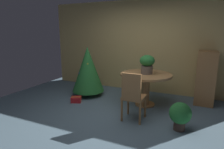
# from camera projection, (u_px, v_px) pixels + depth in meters

# --- Properties ---
(ground_plane) EXTENTS (6.60, 6.60, 0.00)m
(ground_plane) POSITION_uv_depth(u_px,v_px,m) (113.00, 120.00, 3.89)
(ground_plane) COLOR slate
(back_wall_panel) EXTENTS (6.00, 0.10, 2.60)m
(back_wall_panel) POSITION_uv_depth(u_px,v_px,m) (145.00, 47.00, 5.55)
(back_wall_panel) COLOR tan
(back_wall_panel) RESTS_ON ground_plane
(round_dining_table) EXTENTS (1.20, 1.20, 0.77)m
(round_dining_table) POSITION_uv_depth(u_px,v_px,m) (146.00, 81.00, 4.54)
(round_dining_table) COLOR #B27F4C
(round_dining_table) RESTS_ON ground_plane
(flower_vase) EXTENTS (0.34, 0.34, 0.44)m
(flower_vase) POSITION_uv_depth(u_px,v_px,m) (147.00, 63.00, 4.44)
(flower_vase) COLOR #665B51
(flower_vase) RESTS_ON round_dining_table
(wooden_chair_near) EXTENTS (0.41, 0.41, 0.98)m
(wooden_chair_near) POSITION_uv_depth(u_px,v_px,m) (133.00, 95.00, 3.73)
(wooden_chair_near) COLOR #9E6B3D
(wooden_chair_near) RESTS_ON ground_plane
(holiday_tree) EXTENTS (0.86, 0.86, 1.34)m
(holiday_tree) POSITION_uv_depth(u_px,v_px,m) (88.00, 69.00, 5.24)
(holiday_tree) COLOR brown
(holiday_tree) RESTS_ON ground_plane
(gift_box_red) EXTENTS (0.31, 0.28, 0.14)m
(gift_box_red) POSITION_uv_depth(u_px,v_px,m) (76.00, 100.00, 4.83)
(gift_box_red) COLOR red
(gift_box_red) RESTS_ON ground_plane
(wooden_cabinet) EXTENTS (0.46, 0.60, 1.28)m
(wooden_cabinet) POSITION_uv_depth(u_px,v_px,m) (206.00, 78.00, 4.66)
(wooden_cabinet) COLOR #9E6B3D
(wooden_cabinet) RESTS_ON ground_plane
(potted_plant) EXTENTS (0.39, 0.39, 0.51)m
(potted_plant) POSITION_uv_depth(u_px,v_px,m) (180.00, 114.00, 3.42)
(potted_plant) COLOR #4C382D
(potted_plant) RESTS_ON ground_plane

